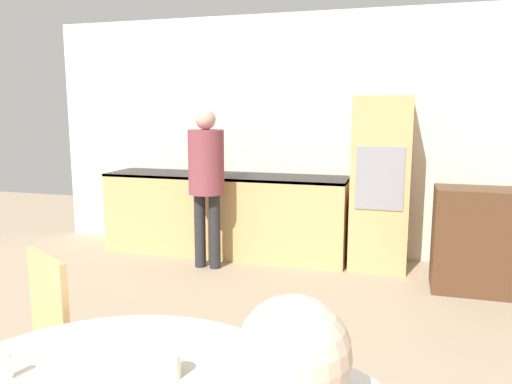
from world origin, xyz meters
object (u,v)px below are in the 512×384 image
at_px(oven_unit, 381,183).
at_px(cup, 169,365).
at_px(chair_far_left, 31,350).
at_px(person_standing, 206,172).
at_px(sideboard, 496,242).

bearing_deg(oven_unit, cup, -97.77).
height_order(chair_far_left, cup, chair_far_left).
xyz_separation_m(person_standing, cup, (1.15, -3.19, -0.21)).
height_order(oven_unit, cup, oven_unit).
xyz_separation_m(oven_unit, sideboard, (1.00, -0.49, -0.40)).
xyz_separation_m(sideboard, chair_far_left, (-2.36, -2.88, 0.07)).
xyz_separation_m(chair_far_left, cup, (0.85, -0.35, 0.24)).
distance_m(chair_far_left, person_standing, 2.89).
bearing_deg(sideboard, person_standing, -179.26).
relative_size(person_standing, cup, 19.23).
relative_size(oven_unit, sideboard, 1.66).
distance_m(oven_unit, cup, 3.75).
distance_m(sideboard, chair_far_left, 3.72).
bearing_deg(person_standing, oven_unit, 17.59).
distance_m(oven_unit, sideboard, 1.18).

